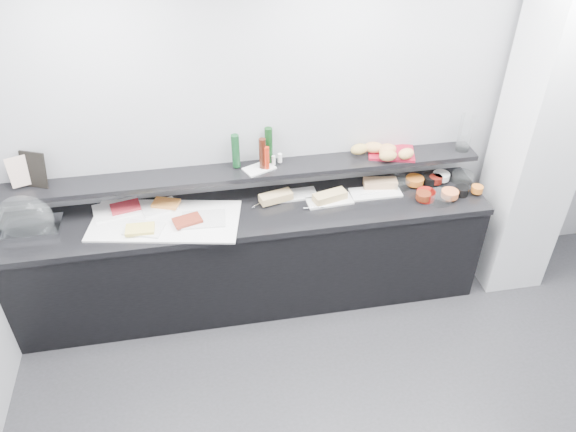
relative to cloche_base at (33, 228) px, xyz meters
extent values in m
cube|color=#A6A8AD|center=(2.24, 0.26, 0.43)|extent=(5.00, 0.02, 2.70)
plane|color=white|center=(2.24, -1.74, 1.78)|extent=(5.00, 5.00, 0.00)
cube|color=white|center=(3.74, -0.09, 0.43)|extent=(0.50, 0.50, 2.70)
cube|color=black|center=(1.54, -0.04, -0.50)|extent=(3.60, 0.60, 0.85)
cube|color=black|center=(1.54, -0.04, -0.05)|extent=(3.62, 0.62, 0.05)
cube|color=black|center=(1.54, 0.14, 0.21)|extent=(3.60, 0.25, 0.04)
cube|color=#B7BBBF|center=(0.00, 0.00, 0.00)|extent=(0.39, 0.26, 0.04)
ellipsoid|color=silver|center=(-0.02, -0.02, 0.11)|extent=(0.43, 0.32, 0.34)
cube|color=white|center=(0.93, -0.07, -0.01)|extent=(1.14, 0.70, 0.01)
cube|color=white|center=(0.57, 0.12, 0.00)|extent=(0.38, 0.29, 0.01)
cube|color=maroon|center=(0.64, 0.11, 0.02)|extent=(0.23, 0.18, 0.02)
cube|color=white|center=(0.88, 0.09, 0.00)|extent=(0.30, 0.24, 0.01)
cube|color=orange|center=(0.93, 0.11, 0.02)|extent=(0.22, 0.18, 0.02)
cube|color=white|center=(0.78, -0.16, 0.00)|extent=(0.31, 0.25, 0.01)
cube|color=#F3D95E|center=(0.75, -0.18, 0.02)|extent=(0.20, 0.13, 0.02)
cube|color=silver|center=(1.20, -0.12, 0.00)|extent=(0.32, 0.23, 0.01)
cube|color=maroon|center=(1.08, -0.14, 0.02)|extent=(0.22, 0.18, 0.02)
cube|color=white|center=(1.90, 0.09, -0.01)|extent=(0.37, 0.17, 0.01)
cube|color=#DAB472|center=(1.76, 0.04, 0.02)|extent=(0.27, 0.15, 0.06)
cylinder|color=silver|center=(1.63, 0.01, 0.00)|extent=(0.13, 0.10, 0.01)
cube|color=white|center=(2.16, -0.03, -0.01)|extent=(0.36, 0.17, 0.01)
cube|color=tan|center=(2.16, -0.03, 0.02)|extent=(0.27, 0.16, 0.06)
cylinder|color=silver|center=(2.02, -0.11, 0.00)|extent=(0.16, 0.02, 0.01)
cube|color=white|center=(2.53, 0.01, -0.01)|extent=(0.39, 0.17, 0.01)
cube|color=tan|center=(2.59, 0.08, 0.02)|extent=(0.27, 0.14, 0.06)
cylinder|color=silver|center=(2.48, -0.01, 0.00)|extent=(0.16, 0.04, 0.01)
cylinder|color=silver|center=(2.75, 0.08, 0.02)|extent=(0.21, 0.21, 0.07)
cylinder|color=#C9621B|center=(2.87, 0.07, 0.03)|extent=(0.18, 0.18, 0.05)
cylinder|color=black|center=(3.01, 0.07, 0.02)|extent=(0.14, 0.14, 0.07)
cylinder|color=#5A130C|center=(3.04, 0.05, 0.03)|extent=(0.13, 0.13, 0.05)
cylinder|color=white|center=(3.27, 0.06, 0.02)|extent=(0.20, 0.20, 0.07)
cylinder|color=white|center=(3.10, 0.09, 0.03)|extent=(0.17, 0.17, 0.05)
cylinder|color=maroon|center=(2.89, -0.13, 0.02)|extent=(0.18, 0.18, 0.07)
cylinder|color=#63220E|center=(2.86, -0.15, 0.03)|extent=(0.15, 0.15, 0.05)
cylinder|color=silver|center=(2.98, -0.17, 0.02)|extent=(0.20, 0.20, 0.07)
cylinder|color=orange|center=(3.07, -0.16, 0.03)|extent=(0.17, 0.17, 0.05)
cylinder|color=black|center=(3.18, -0.12, 0.02)|extent=(0.11, 0.11, 0.07)
cylinder|color=orange|center=(3.30, -0.13, 0.03)|extent=(0.10, 0.10, 0.05)
cube|color=black|center=(0.06, 0.19, 0.36)|extent=(0.20, 0.14, 0.26)
cube|color=#D5AA9A|center=(-0.02, 0.19, 0.36)|extent=(0.18, 0.10, 0.22)
cube|color=white|center=(1.65, 0.12, 0.24)|extent=(0.26, 0.22, 0.01)
cylinder|color=#113E1D|center=(1.48, 0.18, 0.37)|extent=(0.07, 0.07, 0.26)
cylinder|color=#361309|center=(1.67, 0.13, 0.36)|extent=(0.06, 0.06, 0.24)
cylinder|color=#0F3914|center=(1.73, 0.20, 0.38)|extent=(0.07, 0.07, 0.28)
cylinder|color=red|center=(1.70, 0.11, 0.33)|extent=(0.05, 0.05, 0.18)
cylinder|color=white|center=(1.81, 0.18, 0.28)|extent=(0.04, 0.04, 0.07)
cylinder|color=white|center=(1.76, 0.16, 0.28)|extent=(0.03, 0.03, 0.07)
cube|color=maroon|center=(2.69, 0.17, 0.24)|extent=(0.40, 0.33, 0.02)
ellipsoid|color=#B39144|center=(2.43, 0.18, 0.29)|extent=(0.16, 0.12, 0.08)
ellipsoid|color=tan|center=(2.54, 0.19, 0.29)|extent=(0.18, 0.13, 0.08)
ellipsoid|color=#B68645|center=(2.61, 0.05, 0.29)|extent=(0.14, 0.10, 0.08)
ellipsoid|color=tan|center=(2.76, 0.05, 0.29)|extent=(0.15, 0.13, 0.08)
ellipsoid|color=tan|center=(2.76, 0.05, 0.29)|extent=(0.15, 0.11, 0.08)
ellipsoid|color=#C2814A|center=(2.64, 0.15, 0.29)|extent=(0.13, 0.09, 0.08)
ellipsoid|color=#C3824A|center=(2.64, 0.13, 0.29)|extent=(0.18, 0.15, 0.08)
cylinder|color=silver|center=(3.25, 0.13, 0.38)|extent=(0.11, 0.11, 0.30)
camera|label=1|loc=(1.23, -3.41, 2.46)|focal=35.00mm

